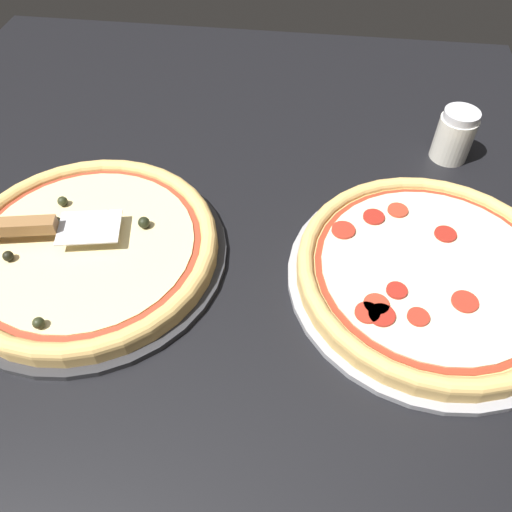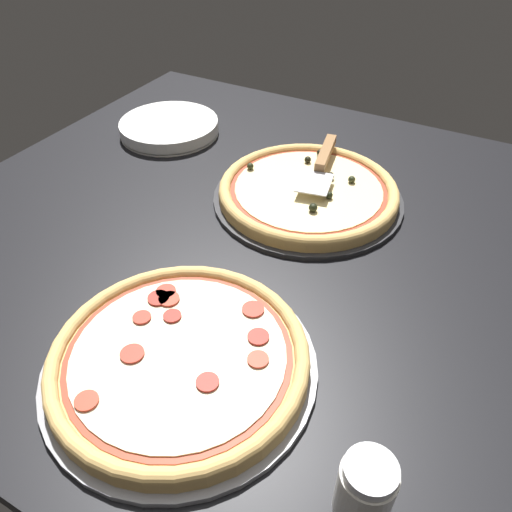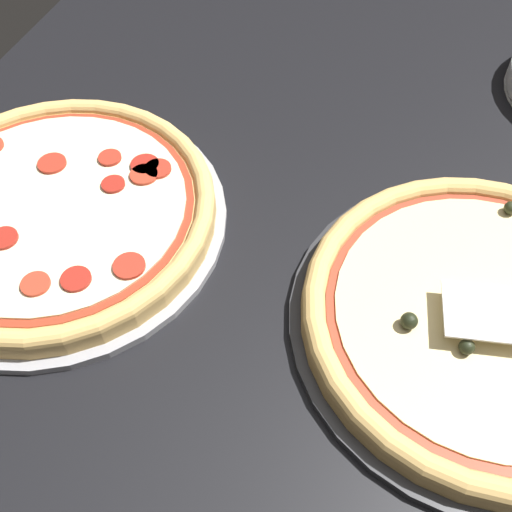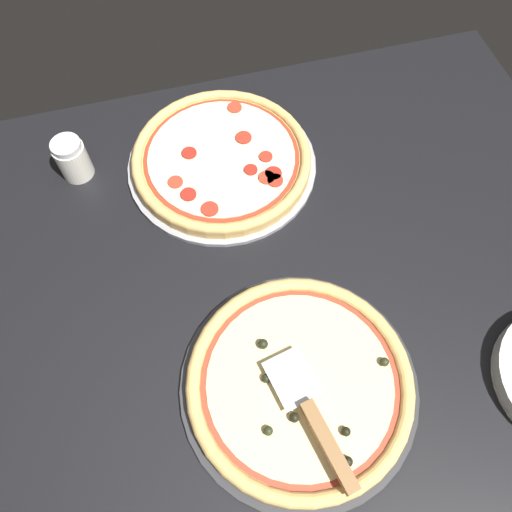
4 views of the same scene
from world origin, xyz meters
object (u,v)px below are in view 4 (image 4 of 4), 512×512
at_px(pizza_back, 222,158).
at_px(serving_spatula, 322,433).
at_px(pizza_front, 300,383).
at_px(parmesan_shaker, 72,159).

relative_size(pizza_back, serving_spatula, 1.60).
distance_m(pizza_front, parmesan_shaker, 0.64).
distance_m(pizza_back, parmesan_shaker, 0.31).
bearing_deg(pizza_back, pizza_front, -87.99).
height_order(pizza_front, pizza_back, pizza_front).
xyz_separation_m(pizza_front, parmesan_shaker, (-0.32, 0.56, 0.02)).
height_order(pizza_back, parmesan_shaker, parmesan_shaker).
bearing_deg(serving_spatula, parmesan_shaker, 116.48).
bearing_deg(pizza_back, serving_spatula, -87.84).
bearing_deg(parmesan_shaker, pizza_front, -60.35).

